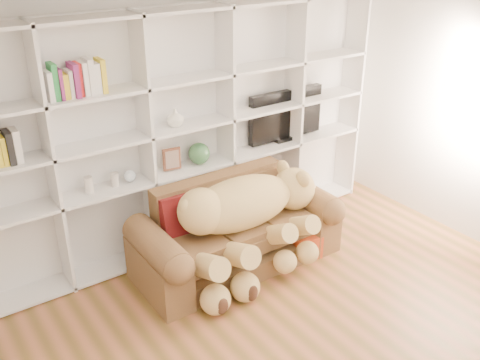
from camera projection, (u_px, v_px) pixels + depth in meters
wall_back at (177, 115)px, 5.26m from camera, size 5.00×0.02×2.70m
bookshelf at (162, 128)px, 5.05m from camera, size 4.43×0.35×2.40m
sofa at (235, 234)px, 5.20m from camera, size 2.00×0.86×0.84m
teddy_bear at (247, 215)px, 4.96m from camera, size 1.64×0.86×0.95m
throw_pillow at (182, 215)px, 4.92m from camera, size 0.40×0.24×0.40m
gift_box at (303, 244)px, 5.41m from camera, size 0.37×0.35×0.25m
tv at (286, 115)px, 5.89m from camera, size 0.95×0.18×0.56m
picture_frame at (172, 159)px, 5.17m from camera, size 0.18×0.05×0.23m
green_vase at (199, 153)px, 5.34m from camera, size 0.22×0.22×0.22m
figurine_tall at (89, 185)px, 4.77m from camera, size 0.08×0.08×0.15m
figurine_short at (115, 179)px, 4.90m from camera, size 0.09×0.09×0.13m
snow_globe at (130, 176)px, 4.97m from camera, size 0.11×0.11×0.11m
shelf_vase at (175, 117)px, 5.03m from camera, size 0.21×0.21×0.17m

